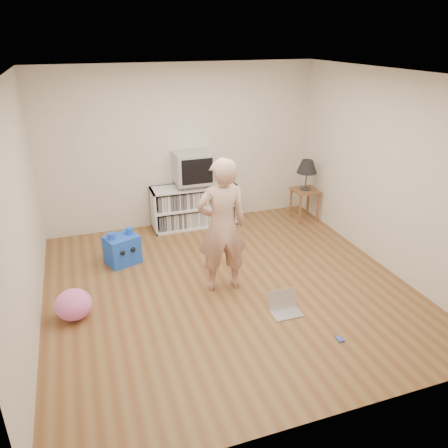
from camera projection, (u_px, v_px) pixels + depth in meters
name	position (u px, v px, depth m)	size (l,w,h in m)	color
ground	(227.00, 286.00, 5.63)	(4.50, 4.50, 0.00)	brown
walls	(228.00, 191.00, 5.10)	(4.52, 4.52, 2.60)	beige
ceiling	(228.00, 74.00, 4.58)	(4.50, 4.50, 0.01)	white
media_unit	(194.00, 206.00, 7.29)	(1.40, 0.45, 0.70)	white
dvd_deck	(193.00, 184.00, 7.12)	(0.45, 0.35, 0.07)	gray
crt_tv	(193.00, 167.00, 7.00)	(0.60, 0.53, 0.50)	#A4A4A9
side_table	(305.00, 197.00, 7.48)	(0.42, 0.42, 0.55)	brown
table_lamp	(307.00, 167.00, 7.27)	(0.34, 0.34, 0.52)	#333333
person	(222.00, 226.00, 5.27)	(0.62, 0.41, 1.71)	tan
laptop	(284.00, 306.00, 5.11)	(0.36, 0.29, 0.24)	silver
playing_cards	(340.00, 339.00, 4.65)	(0.07, 0.09, 0.02)	#4453B6
plush_blue	(122.00, 249.00, 6.13)	(0.52, 0.47, 0.50)	blue
plush_pink	(73.00, 305.00, 4.95)	(0.41, 0.41, 0.35)	#FF73CA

